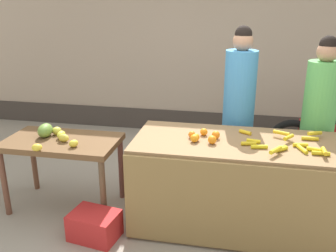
{
  "coord_description": "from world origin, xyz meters",
  "views": [
    {
      "loc": [
        0.46,
        -3.21,
        2.13
      ],
      "look_at": [
        -0.2,
        0.15,
        0.94
      ],
      "focal_mm": 38.85,
      "sensor_mm": 36.0,
      "label": 1
    }
  ],
  "objects_px": {
    "vendor_woman_blue_shirt": "(238,113)",
    "parked_motorcycle": "(330,140)",
    "vendor_woman_green_shirt": "(318,123)",
    "produce_sack": "(155,167)",
    "produce_crate": "(95,225)"
  },
  "relations": [
    {
      "from": "vendor_woman_green_shirt",
      "to": "produce_crate",
      "type": "xyz_separation_m",
      "value": [
        -2.09,
        -1.12,
        -0.78
      ]
    },
    {
      "from": "vendor_woman_blue_shirt",
      "to": "produce_crate",
      "type": "xyz_separation_m",
      "value": [
        -1.26,
        -1.16,
        -0.83
      ]
    },
    {
      "from": "vendor_woman_green_shirt",
      "to": "produce_crate",
      "type": "bearing_deg",
      "value": -151.7
    },
    {
      "from": "parked_motorcycle",
      "to": "produce_sack",
      "type": "height_order",
      "value": "parked_motorcycle"
    },
    {
      "from": "parked_motorcycle",
      "to": "produce_sack",
      "type": "bearing_deg",
      "value": -157.63
    },
    {
      "from": "produce_sack",
      "to": "vendor_woman_blue_shirt",
      "type": "bearing_deg",
      "value": 1.33
    },
    {
      "from": "parked_motorcycle",
      "to": "produce_crate",
      "type": "xyz_separation_m",
      "value": [
        -2.46,
        -2.02,
        -0.27
      ]
    },
    {
      "from": "vendor_woman_blue_shirt",
      "to": "produce_crate",
      "type": "distance_m",
      "value": 1.91
    },
    {
      "from": "vendor_woman_blue_shirt",
      "to": "parked_motorcycle",
      "type": "xyz_separation_m",
      "value": [
        1.2,
        0.86,
        -0.55
      ]
    },
    {
      "from": "vendor_woman_green_shirt",
      "to": "produce_sack",
      "type": "distance_m",
      "value": 1.89
    },
    {
      "from": "produce_sack",
      "to": "parked_motorcycle",
      "type": "bearing_deg",
      "value": 22.37
    },
    {
      "from": "produce_crate",
      "to": "produce_sack",
      "type": "distance_m",
      "value": 1.19
    },
    {
      "from": "produce_crate",
      "to": "parked_motorcycle",
      "type": "bearing_deg",
      "value": 39.41
    },
    {
      "from": "vendor_woman_green_shirt",
      "to": "produce_sack",
      "type": "relative_size",
      "value": 4.05
    },
    {
      "from": "produce_crate",
      "to": "produce_sack",
      "type": "relative_size",
      "value": 0.99
    }
  ]
}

